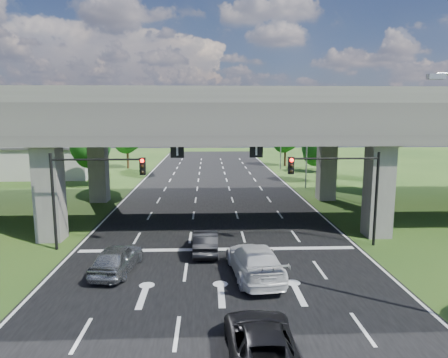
{
  "coord_description": "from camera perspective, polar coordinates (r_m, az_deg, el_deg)",
  "views": [
    {
      "loc": [
        -0.58,
        -20.16,
        8.27
      ],
      "look_at": [
        0.62,
        9.25,
        3.51
      ],
      "focal_mm": 32.0,
      "sensor_mm": 36.0,
      "label": 1
    }
  ],
  "objects": [
    {
      "name": "car_white",
      "position": [
        20.93,
        4.43,
        -11.59
      ],
      "size": [
        2.92,
        5.92,
        1.65
      ],
      "primitive_type": "imported",
      "rotation": [
        0.0,
        0.0,
        3.25
      ],
      "color": "silver",
      "rests_on": "road"
    },
    {
      "name": "tree_left_mid",
      "position": [
        56.73,
        -19.17,
        4.54
      ],
      "size": [
        3.91,
        3.9,
        6.76
      ],
      "color": "black",
      "rests_on": "ground"
    },
    {
      "name": "car_silver",
      "position": [
        22.15,
        -15.04,
        -10.92
      ],
      "size": [
        2.34,
        4.6,
        1.5
      ],
      "primitive_type": "imported",
      "rotation": [
        0.0,
        0.0,
        3.01
      ],
      "color": "gray",
      "rests_on": "road"
    },
    {
      "name": "signal_right",
      "position": [
        25.85,
        16.67,
        -0.3
      ],
      "size": [
        5.76,
        0.54,
        6.0
      ],
      "color": "black",
      "rests_on": "ground"
    },
    {
      "name": "car_dark",
      "position": [
        24.36,
        -2.63,
        -8.91
      ],
      "size": [
        1.46,
        4.13,
        1.36
      ],
      "primitive_type": "imported",
      "rotation": [
        0.0,
        0.0,
        3.14
      ],
      "color": "black",
      "rests_on": "road"
    },
    {
      "name": "tree_right_mid",
      "position": [
        58.71,
        14.17,
        4.91
      ],
      "size": [
        3.91,
        3.9,
        6.76
      ],
      "color": "black",
      "rests_on": "ground"
    },
    {
      "name": "road",
      "position": [
        31.27,
        -1.2,
        -6.13
      ],
      "size": [
        18.0,
        120.0,
        0.03
      ],
      "primitive_type": "cube",
      "color": "black",
      "rests_on": "ground"
    },
    {
      "name": "streetlight_far",
      "position": [
        45.49,
        11.3,
        5.95
      ],
      "size": [
        3.38,
        0.25,
        10.0
      ],
      "color": "gray",
      "rests_on": "ground"
    },
    {
      "name": "car_trailing",
      "position": [
        14.44,
        5.38,
        -22.35
      ],
      "size": [
        2.38,
        5.08,
        1.41
      ],
      "primitive_type": "imported",
      "rotation": [
        0.0,
        0.0,
        3.15
      ],
      "color": "black",
      "rests_on": "road"
    },
    {
      "name": "signal_left",
      "position": [
        25.5,
        -18.82,
        -0.53
      ],
      "size": [
        5.76,
        0.54,
        6.0
      ],
      "color": "black",
      "rests_on": "ground"
    },
    {
      "name": "overpass",
      "position": [
        32.16,
        -1.32,
        8.56
      ],
      "size": [
        80.0,
        15.0,
        10.0
      ],
      "color": "#3E3B38",
      "rests_on": "ground"
    },
    {
      "name": "tree_right_far",
      "position": [
        65.48,
        8.84,
        6.06
      ],
      "size": [
        4.5,
        4.5,
        7.8
      ],
      "color": "black",
      "rests_on": "ground"
    },
    {
      "name": "ground",
      "position": [
        21.8,
        -0.66,
        -13.12
      ],
      "size": [
        160.0,
        160.0,
        0.0
      ],
      "primitive_type": "plane",
      "color": "#234315",
      "rests_on": "ground"
    },
    {
      "name": "warehouse",
      "position": [
        61.06,
        -26.95,
        2.29
      ],
      "size": [
        20.0,
        10.0,
        4.0
      ],
      "primitive_type": "cube",
      "color": "#9E9E99",
      "rests_on": "ground"
    },
    {
      "name": "tree_left_near",
      "position": [
        48.18,
        -18.51,
        4.6
      ],
      "size": [
        4.5,
        4.5,
        7.8
      ],
      "color": "black",
      "rests_on": "ground"
    },
    {
      "name": "tree_right_near",
      "position": [
        50.19,
        13.47,
        4.62
      ],
      "size": [
        4.2,
        4.2,
        7.28
      ],
      "color": "black",
      "rests_on": "ground"
    },
    {
      "name": "tree_left_far",
      "position": [
        63.46,
        -13.66,
        6.1
      ],
      "size": [
        4.8,
        4.8,
        8.32
      ],
      "color": "black",
      "rests_on": "ground"
    },
    {
      "name": "streetlight_beyond",
      "position": [
        61.14,
        7.78,
        6.83
      ],
      "size": [
        3.38,
        0.25,
        10.0
      ],
      "color": "gray",
      "rests_on": "ground"
    }
  ]
}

